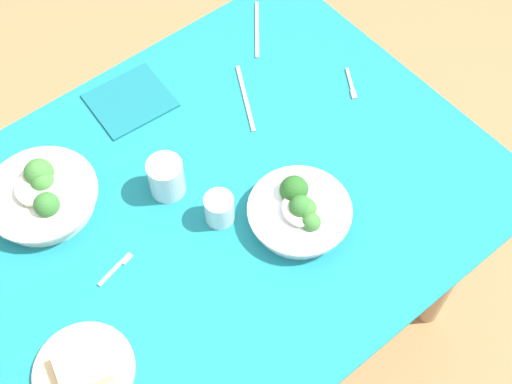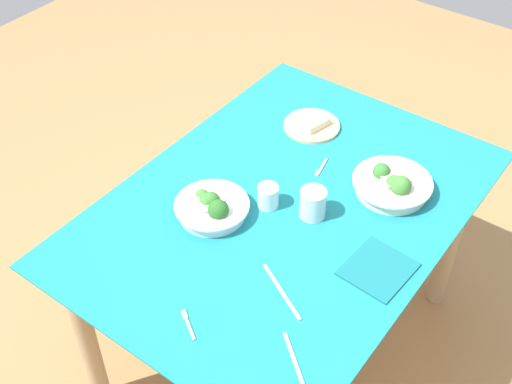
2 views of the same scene
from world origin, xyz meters
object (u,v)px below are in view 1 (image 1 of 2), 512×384
(water_glass_center, at_px, (219,209))
(table_knife_right, at_px, (245,98))
(broccoli_bowl_near, at_px, (42,195))
(water_glass_side, at_px, (166,177))
(table_knife_left, at_px, (257,29))
(fork_by_near_bowl, at_px, (116,267))
(broccoli_bowl_far, at_px, (300,211))
(napkin_folded_upper, at_px, (130,101))
(bread_side_plate, at_px, (83,370))
(fork_by_far_bowl, at_px, (351,85))

(water_glass_center, xyz_separation_m, table_knife_right, (-0.26, -0.24, -0.04))
(broccoli_bowl_near, height_order, water_glass_side, water_glass_side)
(table_knife_left, bearing_deg, table_knife_right, 172.54)
(water_glass_center, xyz_separation_m, fork_by_near_bowl, (0.25, -0.04, -0.04))
(water_glass_center, distance_m, table_knife_right, 0.36)
(broccoli_bowl_far, distance_m, fork_by_near_bowl, 0.42)
(broccoli_bowl_near, bearing_deg, fork_by_near_bowl, 98.05)
(table_knife_left, xyz_separation_m, napkin_folded_upper, (0.41, -0.01, 0.00))
(bread_side_plate, relative_size, napkin_folded_upper, 1.07)
(broccoli_bowl_far, xyz_separation_m, water_glass_center, (0.14, -0.11, 0.01))
(bread_side_plate, relative_size, water_glass_center, 2.70)
(table_knife_left, height_order, napkin_folded_upper, napkin_folded_upper)
(bread_side_plate, relative_size, fork_by_near_bowl, 2.08)
(water_glass_side, xyz_separation_m, table_knife_left, (-0.49, -0.27, -0.05))
(broccoli_bowl_far, distance_m, water_glass_center, 0.18)
(fork_by_near_bowl, height_order, napkin_folded_upper, napkin_folded_upper)
(broccoli_bowl_near, xyz_separation_m, table_knife_right, (-0.55, 0.05, -0.03))
(water_glass_center, relative_size, water_glass_side, 0.78)
(broccoli_bowl_far, distance_m, fork_by_far_bowl, 0.42)
(table_knife_right, bearing_deg, water_glass_side, -44.40)
(broccoli_bowl_far, bearing_deg, napkin_folded_upper, -78.36)
(broccoli_bowl_near, distance_m, bread_side_plate, 0.43)
(bread_side_plate, relative_size, table_knife_left, 0.97)
(broccoli_bowl_far, distance_m, table_knife_left, 0.60)
(fork_by_far_bowl, bearing_deg, broccoli_bowl_near, -71.22)
(water_glass_center, height_order, fork_by_far_bowl, water_glass_center)
(napkin_folded_upper, bearing_deg, table_knife_right, 142.85)
(bread_side_plate, distance_m, water_glass_center, 0.45)
(broccoli_bowl_near, xyz_separation_m, fork_by_far_bowl, (-0.79, 0.19, -0.03))
(table_knife_left, bearing_deg, bread_side_plate, 159.58)
(broccoli_bowl_far, xyz_separation_m, bread_side_plate, (0.57, -0.00, -0.02))
(water_glass_center, bearing_deg, fork_by_far_bowl, -168.87)
(broccoli_bowl_near, distance_m, fork_by_near_bowl, 0.25)
(bread_side_plate, height_order, fork_by_near_bowl, bread_side_plate)
(water_glass_side, xyz_separation_m, napkin_folded_upper, (-0.08, -0.28, -0.05))
(water_glass_side, relative_size, table_knife_left, 0.46)
(broccoli_bowl_near, xyz_separation_m, water_glass_side, (-0.24, 0.15, 0.02))
(broccoli_bowl_far, relative_size, water_glass_side, 2.41)
(broccoli_bowl_near, height_order, napkin_folded_upper, broccoli_bowl_near)
(fork_by_far_bowl, bearing_deg, napkin_folded_upper, -91.63)
(fork_by_far_bowl, xyz_separation_m, table_knife_left, (0.06, -0.31, -0.00))
(water_glass_side, relative_size, fork_by_near_bowl, 0.99)
(fork_by_far_bowl, distance_m, table_knife_left, 0.32)
(water_glass_side, distance_m, table_knife_left, 0.56)
(broccoli_bowl_far, height_order, table_knife_right, broccoli_bowl_far)
(water_glass_center, xyz_separation_m, table_knife_left, (-0.44, -0.41, -0.04))
(bread_side_plate, height_order, water_glass_center, water_glass_center)
(table_knife_left, bearing_deg, broccoli_bowl_near, 138.12)
(broccoli_bowl_far, relative_size, broccoli_bowl_near, 0.91)
(water_glass_side, relative_size, table_knife_right, 0.45)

